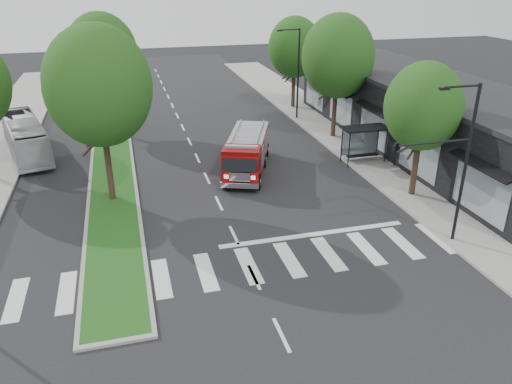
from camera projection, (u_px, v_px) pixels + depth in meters
ground at (234, 235)px, 25.79m from camera, size 140.00×140.00×0.00m
sidewalk_right at (366, 151)px, 37.57m from camera, size 5.00×80.00×0.15m
median at (112, 139)px, 40.18m from camera, size 3.00×50.00×0.15m
storefront_row at (423, 115)px, 37.66m from camera, size 8.00×30.00×5.00m
bus_shelter at (364, 135)px, 34.82m from camera, size 3.20×1.60×2.61m
tree_right_near at (423, 107)px, 28.06m from camera, size 4.40×4.40×8.05m
tree_right_mid at (338, 56)px, 38.24m from camera, size 5.60×5.60×9.72m
tree_right_far at (295, 47)px, 47.32m from camera, size 5.00×5.00×8.73m
tree_median_near at (98, 86)px, 26.86m from camera, size 5.80×5.80×10.16m
tree_median_far at (102, 54)px, 39.33m from camera, size 5.60×5.60×9.72m
streetlight_right_near at (451, 156)px, 23.11m from camera, size 4.08×0.22×8.00m
streetlight_right_far at (297, 70)px, 44.07m from camera, size 2.11×0.20×8.00m
fire_engine at (247, 152)px, 33.58m from camera, size 5.02×8.20×2.74m
city_bus at (25, 137)px, 36.52m from camera, size 4.69×10.02×2.72m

